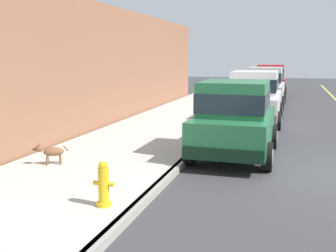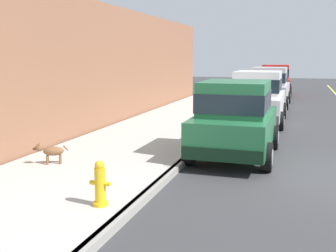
% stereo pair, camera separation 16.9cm
% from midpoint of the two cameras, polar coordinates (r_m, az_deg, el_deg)
% --- Properties ---
extents(ground_plane, '(80.00, 80.00, 0.00)m').
position_cam_midpoint_polar(ground_plane, '(9.48, 21.19, -6.09)').
color(ground_plane, '#38383A').
extents(curb, '(0.16, 64.00, 0.14)m').
position_cam_midpoint_polar(curb, '(9.71, 2.00, -4.64)').
color(curb, gray).
rests_on(curb, ground).
extents(sidewalk, '(3.60, 64.00, 0.14)m').
position_cam_midpoint_polar(sidewalk, '(10.30, -7.76, -3.89)').
color(sidewalk, '#B7B5AD').
rests_on(sidewalk, ground).
extents(car_green_hatchback, '(1.98, 3.81, 1.88)m').
position_cam_midpoint_polar(car_green_hatchback, '(10.15, 8.74, 1.10)').
color(car_green_hatchback, '#23663D').
rests_on(car_green_hatchback, ground).
extents(car_white_sedan, '(2.05, 4.61, 1.92)m').
position_cam_midpoint_polar(car_white_sedan, '(15.64, 11.56, 4.01)').
color(car_white_sedan, white).
rests_on(car_white_sedan, ground).
extents(car_silver_sedan, '(2.08, 4.62, 1.92)m').
position_cam_midpoint_polar(car_silver_sedan, '(21.27, 13.00, 5.40)').
color(car_silver_sedan, '#BCBCC1').
rests_on(car_silver_sedan, ground).
extents(car_red_sedan, '(2.13, 4.65, 1.92)m').
position_cam_midpoint_polar(car_red_sedan, '(27.22, 13.75, 6.24)').
color(car_red_sedan, red).
rests_on(car_red_sedan, ground).
extents(dog_brown, '(0.69, 0.43, 0.49)m').
position_cam_midpoint_polar(dog_brown, '(9.32, -16.44, -3.37)').
color(dog_brown, brown).
rests_on(dog_brown, sidewalk).
extents(fire_hydrant, '(0.34, 0.24, 0.72)m').
position_cam_midpoint_polar(fire_hydrant, '(6.58, -9.61, -8.07)').
color(fire_hydrant, gold).
rests_on(fire_hydrant, sidewalk).
extents(building_facade, '(0.50, 20.00, 4.16)m').
position_cam_midpoint_polar(building_facade, '(15.52, -7.30, 8.14)').
color(building_facade, '#8C5B42').
rests_on(building_facade, ground).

